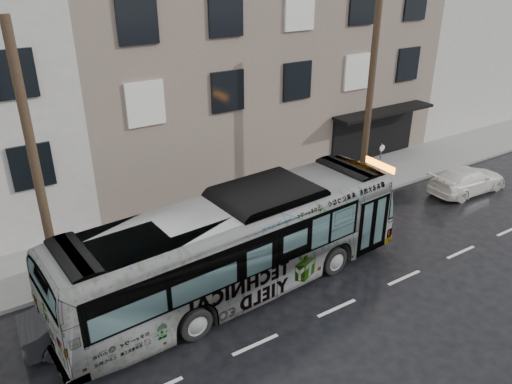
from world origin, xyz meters
The scene contains 10 objects.
ground centered at (0.00, 0.00, 0.00)m, with size 120.00×120.00×0.00m, color black.
sidewalk centered at (0.00, 4.90, 0.07)m, with size 90.00×3.60×0.15m, color gray.
building_taupe centered at (5.00, 12.70, 5.50)m, with size 20.00×12.00×11.00m, color gray.
building_filler centered at (24.00, 12.70, 6.00)m, with size 18.00×12.00×12.00m, color beige.
utility_pole_front centered at (6.50, 3.30, 4.65)m, with size 0.30×0.30×9.00m, color #3F301F.
utility_pole_rear centered at (-7.50, 3.30, 4.65)m, with size 0.30×0.30×9.00m, color #3F301F.
sign_post centered at (7.60, 3.30, 1.35)m, with size 0.06×0.06×2.40m, color slate.
bus centered at (-2.21, 0.21, 1.77)m, with size 2.97×12.70×3.54m, color #B2B2B2.
white_sedan centered at (11.41, 1.01, 0.63)m, with size 1.77×4.35×1.26m, color white.
dark_sedan centered at (-7.05, 0.58, 0.70)m, with size 1.48×4.24×1.40m, color black.
Camera 1 is at (-9.42, -12.25, 10.53)m, focal length 35.00 mm.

